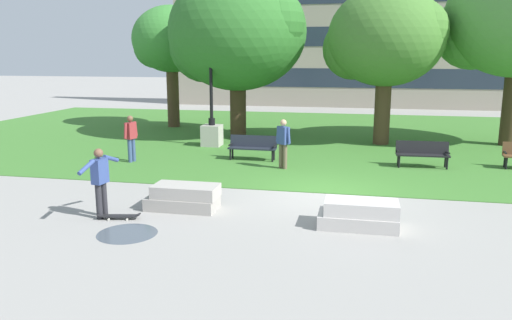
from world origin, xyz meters
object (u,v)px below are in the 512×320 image
concrete_block_center (184,197)px  person_bystander_far_lawn (131,136)px  lamp_post_left (212,121)px  person_skateboarder (100,178)px  skateboard (119,216)px  park_bench_far_left (422,152)px  person_bystander_near_lawn (283,141)px  park_bench_near_right (253,146)px  concrete_block_left (359,215)px

concrete_block_center → person_bystander_far_lawn: bearing=127.3°
lamp_post_left → person_bystander_far_lawn: 4.25m
person_skateboarder → skateboard: person_skateboarder is taller
park_bench_far_left → person_bystander_near_lawn: person_bystander_near_lawn is taller
lamp_post_left → person_bystander_far_lawn: (-1.94, -3.78, -0.12)m
lamp_post_left → person_bystander_near_lawn: lamp_post_left is taller
concrete_block_center → person_bystander_near_lawn: 5.42m
person_skateboarder → lamp_post_left: 9.86m
skateboard → park_bench_far_left: (7.80, 7.39, 0.45)m
park_bench_near_right → lamp_post_left: lamp_post_left is taller
concrete_block_center → skateboard: bearing=-138.8°
skateboard → park_bench_near_right: size_ratio=0.58×
skateboard → lamp_post_left: size_ratio=0.19×
person_skateboarder → person_bystander_far_lawn: (-2.11, 6.08, 0.00)m
concrete_block_left → lamp_post_left: bearing=124.0°
concrete_block_center → park_bench_near_right: size_ratio=1.02×
person_bystander_far_lawn → person_skateboarder: bearing=-70.9°
person_skateboarder → lamp_post_left: (-0.16, 9.86, 0.12)m
concrete_block_center → skateboard: concrete_block_center is taller
concrete_block_center → person_bystander_near_lawn: person_bystander_near_lawn is taller
person_bystander_near_lawn → concrete_block_center: bearing=-109.5°
park_bench_near_right → park_bench_far_left: (6.09, -0.03, 0.00)m
concrete_block_left → person_bystander_far_lawn: 9.96m
concrete_block_left → person_bystander_near_lawn: size_ratio=1.05×
concrete_block_left → skateboard: 5.71m
concrete_block_center → park_bench_far_left: size_ratio=1.01×
park_bench_near_right → lamp_post_left: 3.47m
concrete_block_left → skateboard: size_ratio=1.73×
person_skateboarder → park_bench_far_left: person_skateboarder is taller
park_bench_far_left → person_bystander_near_lawn: (-4.75, -1.22, 0.44)m
skateboard → park_bench_far_left: size_ratio=0.57×
concrete_block_left → lamp_post_left: lamp_post_left is taller
person_bystander_near_lawn → person_bystander_far_lawn: size_ratio=1.00×
park_bench_far_left → person_bystander_near_lawn: bearing=-165.6°
park_bench_near_right → person_skateboarder: bearing=-106.5°
concrete_block_center → park_bench_far_left: park_bench_far_left is taller
concrete_block_center → concrete_block_left: 4.44m
concrete_block_center → concrete_block_left: (4.41, -0.52, 0.00)m
concrete_block_center → person_skateboarder: bearing=-148.7°
lamp_post_left → person_bystander_far_lawn: lamp_post_left is taller
person_skateboarder → person_bystander_near_lawn: 7.05m
concrete_block_left → park_bench_far_left: bearing=72.7°
skateboard → lamp_post_left: bearing=93.6°
park_bench_near_right → concrete_block_center: bearing=-94.1°
park_bench_near_right → person_bystander_near_lawn: size_ratio=1.05×
park_bench_near_right → person_bystander_far_lawn: bearing=-163.2°
lamp_post_left → person_skateboarder: bearing=-89.0°
concrete_block_center → lamp_post_left: bearing=102.1°
concrete_block_left → lamp_post_left: (-6.30, 9.33, 0.79)m
concrete_block_center → concrete_block_left: size_ratio=1.02×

